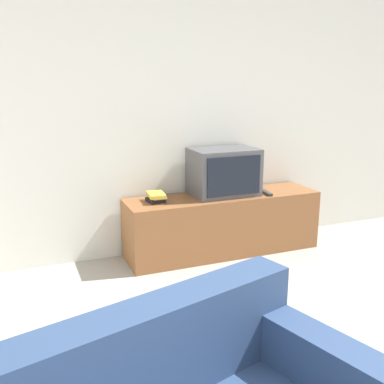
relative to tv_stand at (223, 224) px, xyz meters
The scene contains 5 objects.
wall_back 1.11m from the tv_stand, 135.97° to the left, with size 9.00×0.06×2.60m.
tv_stand is the anchor object (origin of this frame).
television 0.47m from the tv_stand, 61.23° to the left, with size 0.57×0.40×0.41m.
book_stack 0.69m from the tv_stand, behind, with size 0.15×0.22×0.08m.
remote_on_stand 0.48m from the tv_stand, 15.60° to the right, with size 0.06×0.19×0.02m.
Camera 1 is at (-1.40, -0.71, 1.53)m, focal length 42.00 mm.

